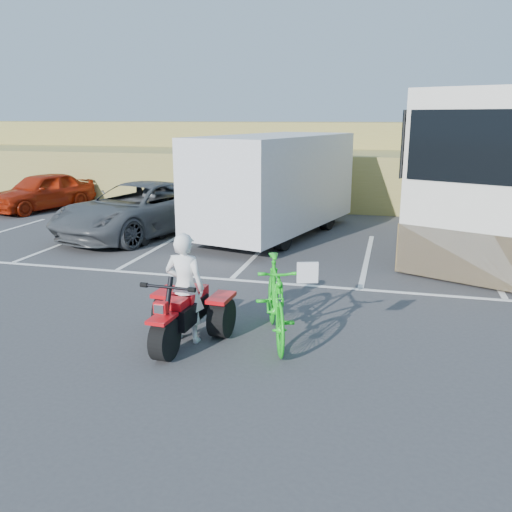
% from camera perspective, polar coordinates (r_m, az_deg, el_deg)
% --- Properties ---
extents(ground, '(100.00, 100.00, 0.00)m').
position_cam_1_polar(ground, '(9.33, -6.95, -6.69)').
color(ground, '#3A3A3D').
rests_on(ground, ground).
extents(parking_stripes, '(28.00, 5.16, 0.01)m').
position_cam_1_polar(parking_stripes, '(12.82, 3.21, -0.67)').
color(parking_stripes, white).
rests_on(parking_stripes, ground).
extents(grass_embankment, '(40.00, 8.50, 3.10)m').
position_cam_1_polar(grass_embankment, '(23.87, 6.56, 9.75)').
color(grass_embankment, olive).
rests_on(grass_embankment, ground).
extents(red_trike_atv, '(1.32, 1.71, 1.07)m').
position_cam_1_polar(red_trike_atv, '(8.41, -7.75, -9.14)').
color(red_trike_atv, red).
rests_on(red_trike_atv, ground).
extents(rider, '(0.64, 0.44, 1.70)m').
position_cam_1_polar(rider, '(8.24, -7.51, -3.34)').
color(rider, white).
rests_on(rider, ground).
extents(green_dirt_bike, '(1.23, 2.22, 1.28)m').
position_cam_1_polar(green_dirt_bike, '(8.28, 2.09, -4.63)').
color(green_dirt_bike, '#14BF19').
rests_on(green_dirt_bike, ground).
extents(grey_pickup, '(3.96, 5.91, 1.51)m').
position_cam_1_polar(grey_pickup, '(16.07, -12.25, 4.85)').
color(grey_pickup, '#43464A').
rests_on(grey_pickup, ground).
extents(red_car, '(2.76, 4.33, 1.37)m').
position_cam_1_polar(red_car, '(21.51, -21.62, 6.35)').
color(red_car, '#9A1E08').
rests_on(red_car, ground).
extents(cargo_trailer, '(3.93, 6.53, 2.85)m').
position_cam_1_polar(cargo_trailer, '(15.52, 1.98, 7.78)').
color(cargo_trailer, silver).
rests_on(cargo_trailer, ground).
extents(quad_atv_blue, '(1.15, 1.45, 0.88)m').
position_cam_1_polar(quad_atv_blue, '(15.37, -12.18, 1.56)').
color(quad_atv_blue, navy).
rests_on(quad_atv_blue, ground).
extents(quad_atv_green, '(1.52, 1.72, 0.93)m').
position_cam_1_polar(quad_atv_green, '(16.02, -1.86, 2.40)').
color(quad_atv_green, '#155613').
rests_on(quad_atv_green, ground).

